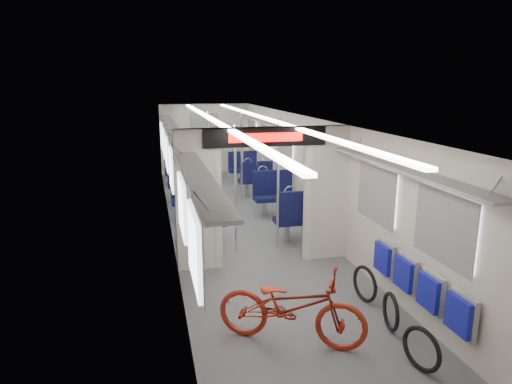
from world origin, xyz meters
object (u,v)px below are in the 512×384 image
stanchion_near_right (278,187)px  bicycle (291,306)px  seat_bay_far_left (183,173)px  stanchion_far_right (241,159)px  bike_hoop_a (421,351)px  bike_hoop_b (391,313)px  seat_bay_near_right (286,201)px  seat_bay_far_right (249,171)px  bike_hoop_c (365,285)px  flip_bench (417,282)px  seat_bay_near_left (196,204)px  stanchion_near_left (236,191)px  stanchion_far_left (209,159)px

stanchion_near_right → bicycle: bearing=-102.9°
seat_bay_far_left → stanchion_far_right: 2.23m
bike_hoop_a → bike_hoop_b: size_ratio=1.02×
seat_bay_near_right → seat_bay_far_right: 3.60m
bike_hoop_c → seat_bay_far_left: (-1.96, 7.16, 0.31)m
seat_bay_far_left → seat_bay_far_right: bearing=-1.0°
seat_bay_far_right → bike_hoop_a: bearing=-90.3°
flip_bench → bike_hoop_c: flip_bench is taller
bike_hoop_b → seat_bay_far_right: bearing=90.4°
seat_bay_far_left → seat_bay_far_right: size_ratio=1.10×
stanchion_far_right → bike_hoop_b: bearing=-84.4°
bicycle → stanchion_far_right: bearing=22.8°
bike_hoop_a → seat_bay_far_right: size_ratio=0.26×
seat_bay_near_right → bicycle: bearing=-105.9°
bike_hoop_b → seat_bay_far_right: seat_bay_far_right is taller
flip_bench → bike_hoop_c: 0.88m
bicycle → seat_bay_near_left: size_ratio=0.85×
bike_hoop_b → seat_bay_far_left: size_ratio=0.23×
bicycle → stanchion_near_right: size_ratio=0.77×
flip_bench → seat_bay_near_right: (-0.42, 4.27, -0.02)m
bicycle → stanchion_near_left: 3.09m
bike_hoop_c → stanchion_far_left: (-1.41, 5.77, 0.91)m
stanchion_far_left → stanchion_far_right: 0.82m
seat_bay_far_right → seat_bay_far_left: bearing=179.0°
stanchion_near_left → stanchion_far_right: 3.30m
stanchion_far_right → seat_bay_near_left: bearing=-127.3°
flip_bench → seat_bay_far_left: size_ratio=0.98×
flip_bench → seat_bay_near_right: bearing=95.6°
bike_hoop_a → stanchion_far_left: bearing=99.8°
bicycle → seat_bay_near_left: (-0.65, 4.49, 0.08)m
seat_bay_far_right → stanchion_near_left: stanchion_near_left is taller
flip_bench → stanchion_near_left: stanchion_near_left is taller
bicycle → bike_hoop_a: size_ratio=3.53×
stanchion_far_left → bike_hoop_b: bearing=-78.1°
seat_bay_far_left → stanchion_near_left: bearing=-83.5°
bike_hoop_b → bike_hoop_c: (0.03, 0.77, 0.02)m
bike_hoop_c → stanchion_near_right: stanchion_near_right is taller
bike_hoop_c → stanchion_far_right: 5.58m
seat_bay_far_left → bike_hoop_b: bearing=-76.3°
bicycle → seat_bay_far_right: size_ratio=0.91×
flip_bench → stanchion_far_right: bearing=98.9°
bike_hoop_a → bike_hoop_b: bearing=83.0°
stanchion_near_right → stanchion_near_left: bearing=-175.1°
bike_hoop_c → stanchion_far_left: 6.01m
bike_hoop_c → seat_bay_near_right: 3.55m
bike_hoop_b → bicycle: bearing=179.4°
stanchion_near_right → bike_hoop_a: bearing=-83.1°
flip_bench → stanchion_near_left: (-1.73, 2.99, 0.57)m
stanchion_near_left → stanchion_near_right: 0.79m
seat_bay_near_right → seat_bay_far_left: seat_bay_near_right is taller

